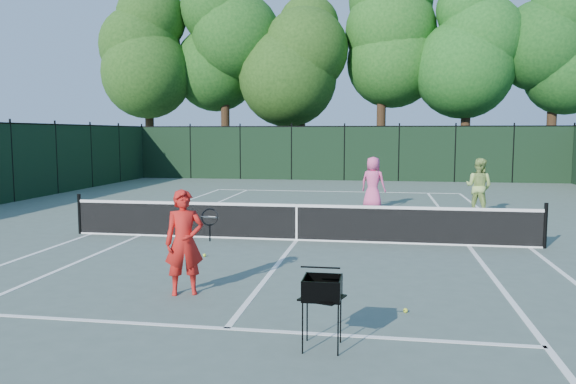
% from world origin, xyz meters
% --- Properties ---
extents(ground, '(90.00, 90.00, 0.00)m').
position_xyz_m(ground, '(0.00, 0.00, 0.00)').
color(ground, '#4B5B51').
rests_on(ground, ground).
extents(sideline_doubles_left, '(0.10, 23.77, 0.01)m').
position_xyz_m(sideline_doubles_left, '(-5.49, 0.00, 0.00)').
color(sideline_doubles_left, white).
rests_on(sideline_doubles_left, ground).
extents(sideline_doubles_right, '(0.10, 23.77, 0.01)m').
position_xyz_m(sideline_doubles_right, '(5.49, 0.00, 0.00)').
color(sideline_doubles_right, white).
rests_on(sideline_doubles_right, ground).
extents(sideline_singles_left, '(0.10, 23.77, 0.01)m').
position_xyz_m(sideline_singles_left, '(-4.12, 0.00, 0.00)').
color(sideline_singles_left, white).
rests_on(sideline_singles_left, ground).
extents(sideline_singles_right, '(0.10, 23.77, 0.01)m').
position_xyz_m(sideline_singles_right, '(4.12, 0.00, 0.00)').
color(sideline_singles_right, white).
rests_on(sideline_singles_right, ground).
extents(baseline_far, '(10.97, 0.10, 0.01)m').
position_xyz_m(baseline_far, '(0.00, 11.88, 0.00)').
color(baseline_far, white).
rests_on(baseline_far, ground).
extents(service_line_near, '(8.23, 0.10, 0.01)m').
position_xyz_m(service_line_near, '(0.00, -6.40, 0.00)').
color(service_line_near, white).
rests_on(service_line_near, ground).
extents(service_line_far, '(8.23, 0.10, 0.01)m').
position_xyz_m(service_line_far, '(0.00, 6.40, 0.00)').
color(service_line_far, white).
rests_on(service_line_far, ground).
extents(center_service_line, '(0.10, 12.80, 0.01)m').
position_xyz_m(center_service_line, '(0.00, 0.00, 0.00)').
color(center_service_line, white).
rests_on(center_service_line, ground).
extents(tennis_net, '(11.69, 0.09, 1.06)m').
position_xyz_m(tennis_net, '(0.00, 0.00, 0.48)').
color(tennis_net, black).
rests_on(tennis_net, ground).
extents(fence_far, '(24.00, 0.05, 3.00)m').
position_xyz_m(fence_far, '(0.00, 18.00, 1.50)').
color(fence_far, black).
rests_on(fence_far, ground).
extents(tree_0, '(6.40, 6.40, 13.14)m').
position_xyz_m(tree_0, '(-13.00, 21.50, 8.16)').
color(tree_0, black).
rests_on(tree_0, ground).
extents(tree_1, '(6.80, 6.80, 13.98)m').
position_xyz_m(tree_1, '(-8.00, 22.00, 8.69)').
color(tree_1, black).
rests_on(tree_1, ground).
extents(tree_2, '(6.00, 6.00, 12.40)m').
position_xyz_m(tree_2, '(-3.00, 21.80, 7.73)').
color(tree_2, black).
rests_on(tree_2, ground).
extents(tree_3, '(7.00, 7.00, 14.45)m').
position_xyz_m(tree_3, '(2.00, 22.30, 9.01)').
color(tree_3, black).
rests_on(tree_3, ground).
extents(tree_4, '(6.20, 6.20, 12.97)m').
position_xyz_m(tree_4, '(7.00, 21.60, 8.14)').
color(tree_4, black).
rests_on(tree_4, ground).
extents(tree_5, '(5.80, 5.80, 12.23)m').
position_xyz_m(tree_5, '(12.00, 22.10, 7.71)').
color(tree_5, black).
rests_on(tree_5, ground).
extents(coach, '(0.81, 0.86, 1.74)m').
position_xyz_m(coach, '(-1.13, -4.90, 0.87)').
color(coach, red).
rests_on(coach, ground).
extents(player_pink, '(1.04, 0.86, 1.82)m').
position_xyz_m(player_pink, '(1.77, 6.43, 0.91)').
color(player_pink, '#E6518E').
rests_on(player_pink, ground).
extents(player_green, '(1.13, 1.07, 1.84)m').
position_xyz_m(player_green, '(5.20, 5.40, 0.92)').
color(player_green, '#A1C462').
rests_on(player_green, ground).
extents(ball_hopper, '(0.59, 0.59, 0.89)m').
position_xyz_m(ball_hopper, '(1.35, -6.87, 0.75)').
color(ball_hopper, black).
rests_on(ball_hopper, ground).
extents(loose_ball_near_cart, '(0.07, 0.07, 0.07)m').
position_xyz_m(loose_ball_near_cart, '(2.43, -5.30, 0.03)').
color(loose_ball_near_cart, '#E0EE30').
rests_on(loose_ball_near_cart, ground).
extents(loose_ball_midcourt, '(0.07, 0.07, 0.07)m').
position_xyz_m(loose_ball_midcourt, '(-1.69, -2.15, 0.03)').
color(loose_ball_midcourt, '#D3F331').
rests_on(loose_ball_midcourt, ground).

